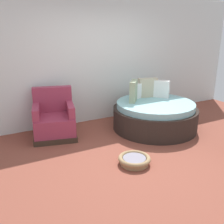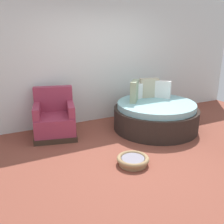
% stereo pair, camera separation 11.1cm
% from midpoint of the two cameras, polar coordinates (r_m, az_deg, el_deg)
% --- Properties ---
extents(ground_plane, '(8.00, 8.00, 0.02)m').
position_cam_midpoint_polar(ground_plane, '(4.40, 6.78, -9.56)').
color(ground_plane, brown).
extents(back_wall, '(8.00, 0.12, 2.75)m').
position_cam_midpoint_polar(back_wall, '(5.72, -3.93, 11.53)').
color(back_wall, silver).
rests_on(back_wall, ground_plane).
extents(round_daybed, '(1.77, 1.77, 1.01)m').
position_cam_midpoint_polar(round_daybed, '(5.45, 10.26, -0.63)').
color(round_daybed, '#2D231E').
rests_on(round_daybed, ground_plane).
extents(red_armchair, '(0.96, 0.96, 0.94)m').
position_cam_midpoint_polar(red_armchair, '(5.11, -12.13, -1.68)').
color(red_armchair, '#38281E').
rests_on(red_armchair, ground_plane).
extents(pet_basket, '(0.51, 0.51, 0.13)m').
position_cam_midpoint_polar(pet_basket, '(4.05, 5.51, -10.72)').
color(pet_basket, '#9E7F56').
rests_on(pet_basket, ground_plane).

